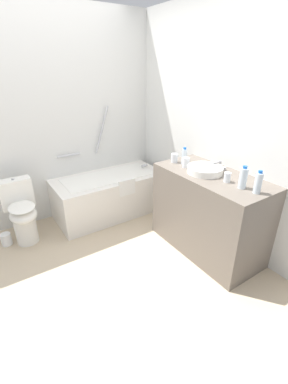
{
  "coord_description": "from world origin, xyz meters",
  "views": [
    {
      "loc": [
        -0.6,
        -1.94,
        1.82
      ],
      "look_at": [
        0.81,
        0.19,
        0.6
      ],
      "focal_mm": 24.68,
      "sensor_mm": 36.0,
      "label": 1
    }
  ],
  "objects_px": {
    "drinking_glass_1": "(174,158)",
    "toilet_paper_roll": "(6,239)",
    "sink_faucet": "(219,165)",
    "toilet": "(22,212)",
    "drinking_glass_0": "(227,177)",
    "bathtub": "(110,193)",
    "drinking_glass_2": "(186,162)",
    "water_bottle_0": "(258,183)",
    "sink_basin": "(205,170)",
    "water_bottle_1": "(184,156)",
    "water_bottle_2": "(243,178)"
  },
  "relations": [
    {
      "from": "toilet",
      "to": "drinking_glass_2",
      "type": "height_order",
      "value": "drinking_glass_2"
    },
    {
      "from": "toilet_paper_roll",
      "to": "toilet",
      "type": "bearing_deg",
      "value": -7.49
    },
    {
      "from": "drinking_glass_1",
      "to": "drinking_glass_2",
      "type": "distance_m",
      "value": 0.19
    },
    {
      "from": "sink_basin",
      "to": "drinking_glass_2",
      "type": "bearing_deg",
      "value": 101.32
    },
    {
      "from": "sink_basin",
      "to": "drinking_glass_1",
      "type": "xyz_separation_m",
      "value": [
        -0.05,
        0.42,
        0.01
      ]
    },
    {
      "from": "water_bottle_0",
      "to": "toilet",
      "type": "bearing_deg",
      "value": 132.9
    },
    {
      "from": "water_bottle_1",
      "to": "toilet_paper_roll",
      "type": "bearing_deg",
      "value": 154.09
    },
    {
      "from": "water_bottle_0",
      "to": "toilet_paper_roll",
      "type": "height_order",
      "value": "water_bottle_0"
    },
    {
      "from": "sink_faucet",
      "to": "water_bottle_2",
      "type": "height_order",
      "value": "water_bottle_2"
    },
    {
      "from": "bathtub",
      "to": "water_bottle_1",
      "type": "height_order",
      "value": "bathtub"
    },
    {
      "from": "water_bottle_0",
      "to": "water_bottle_2",
      "type": "bearing_deg",
      "value": 98.29
    },
    {
      "from": "bathtub",
      "to": "water_bottle_2",
      "type": "height_order",
      "value": "bathtub"
    },
    {
      "from": "drinking_glass_0",
      "to": "toilet",
      "type": "bearing_deg",
      "value": 137.83
    },
    {
      "from": "water_bottle_0",
      "to": "water_bottle_1",
      "type": "height_order",
      "value": "water_bottle_0"
    },
    {
      "from": "sink_basin",
      "to": "drinking_glass_1",
      "type": "height_order",
      "value": "drinking_glass_1"
    },
    {
      "from": "bathtub",
      "to": "drinking_glass_1",
      "type": "xyz_separation_m",
      "value": [
        0.43,
        -0.78,
        0.63
      ]
    },
    {
      "from": "drinking_glass_1",
      "to": "sink_basin",
      "type": "bearing_deg",
      "value": -83.72
    },
    {
      "from": "bathtub",
      "to": "drinking_glass_1",
      "type": "height_order",
      "value": "bathtub"
    },
    {
      "from": "sink_faucet",
      "to": "drinking_glass_2",
      "type": "xyz_separation_m",
      "value": [
        -0.25,
        0.23,
        0.01
      ]
    },
    {
      "from": "toilet",
      "to": "drinking_glass_0",
      "type": "xyz_separation_m",
      "value": [
        1.58,
        -1.43,
        0.55
      ]
    },
    {
      "from": "drinking_glass_1",
      "to": "toilet_paper_roll",
      "type": "distance_m",
      "value": 2.08
    },
    {
      "from": "water_bottle_0",
      "to": "sink_basin",
      "type": "bearing_deg",
      "value": 92.78
    },
    {
      "from": "sink_faucet",
      "to": "water_bottle_1",
      "type": "relative_size",
      "value": 0.83
    },
    {
      "from": "sink_basin",
      "to": "drinking_glass_1",
      "type": "relative_size",
      "value": 3.64
    },
    {
      "from": "bathtub",
      "to": "toilet_paper_roll",
      "type": "xyz_separation_m",
      "value": [
        -1.31,
        -0.01,
        -0.22
      ]
    },
    {
      "from": "sink_faucet",
      "to": "drinking_glass_2",
      "type": "distance_m",
      "value": 0.34
    },
    {
      "from": "sink_basin",
      "to": "drinking_glass_2",
      "type": "relative_size",
      "value": 3.39
    },
    {
      "from": "water_bottle_1",
      "to": "toilet",
      "type": "bearing_deg",
      "value": 151.92
    },
    {
      "from": "water_bottle_2",
      "to": "water_bottle_1",
      "type": "bearing_deg",
      "value": 90.22
    },
    {
      "from": "water_bottle_1",
      "to": "drinking_glass_0",
      "type": "height_order",
      "value": "water_bottle_1"
    },
    {
      "from": "bathtub",
      "to": "drinking_glass_2",
      "type": "relative_size",
      "value": 13.92
    },
    {
      "from": "drinking_glass_2",
      "to": "water_bottle_0",
      "type": "bearing_deg",
      "value": -84.73
    },
    {
      "from": "water_bottle_0",
      "to": "bathtub",
      "type": "bearing_deg",
      "value": 106.01
    },
    {
      "from": "bathtub",
      "to": "water_bottle_0",
      "type": "distance_m",
      "value": 1.95
    },
    {
      "from": "drinking_glass_0",
      "to": "toilet_paper_roll",
      "type": "bearing_deg",
      "value": 140.86
    },
    {
      "from": "drinking_glass_0",
      "to": "drinking_glass_2",
      "type": "xyz_separation_m",
      "value": [
        -0.05,
        0.5,
        0.01
      ]
    },
    {
      "from": "toilet",
      "to": "water_bottle_1",
      "type": "xyz_separation_m",
      "value": [
        1.58,
        -0.84,
        0.59
      ]
    },
    {
      "from": "sink_faucet",
      "to": "toilet",
      "type": "bearing_deg",
      "value": 146.87
    },
    {
      "from": "water_bottle_0",
      "to": "drinking_glass_2",
      "type": "distance_m",
      "value": 0.8
    },
    {
      "from": "water_bottle_0",
      "to": "drinking_glass_0",
      "type": "distance_m",
      "value": 0.3
    },
    {
      "from": "drinking_glass_1",
      "to": "toilet_paper_roll",
      "type": "bearing_deg",
      "value": 156.16
    },
    {
      "from": "sink_basin",
      "to": "toilet_paper_roll",
      "type": "bearing_deg",
      "value": 146.42
    },
    {
      "from": "toilet",
      "to": "sink_basin",
      "type": "height_order",
      "value": "sink_basin"
    },
    {
      "from": "toilet",
      "to": "toilet_paper_roll",
      "type": "bearing_deg",
      "value": -97.71
    },
    {
      "from": "water_bottle_1",
      "to": "toilet_paper_roll",
      "type": "xyz_separation_m",
      "value": [
        -1.79,
        0.87,
        -0.88
      ]
    },
    {
      "from": "water_bottle_2",
      "to": "drinking_glass_1",
      "type": "xyz_separation_m",
      "value": [
        -0.05,
        0.85,
        -0.05
      ]
    },
    {
      "from": "bathtub",
      "to": "sink_faucet",
      "type": "distance_m",
      "value": 1.51
    },
    {
      "from": "sink_basin",
      "to": "water_bottle_2",
      "type": "distance_m",
      "value": 0.44
    },
    {
      "from": "toilet",
      "to": "drinking_glass_2",
      "type": "bearing_deg",
      "value": 58.47
    },
    {
      "from": "sink_faucet",
      "to": "water_bottle_1",
      "type": "bearing_deg",
      "value": 121.85
    }
  ]
}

